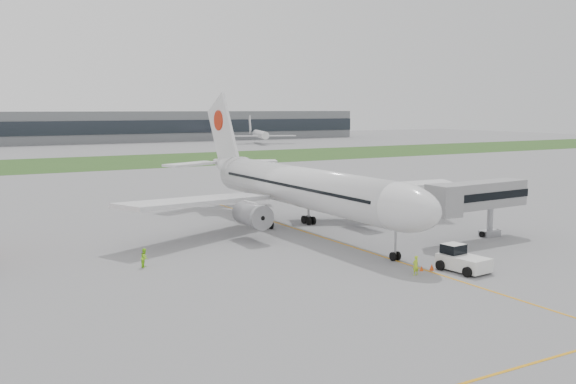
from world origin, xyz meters
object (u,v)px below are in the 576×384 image
ground_crew_near (416,265)px  jet_bridge (473,197)px  pushback_tug (461,259)px  airliner (296,185)px

ground_crew_near → jet_bridge: bearing=-155.0°
jet_bridge → ground_crew_near: (-16.17, -8.84, -4.26)m
pushback_tug → airliner: bearing=90.0°
pushback_tug → ground_crew_near: size_ratio=2.71×
airliner → ground_crew_near: bearing=-94.7°
airliner → jet_bridge: 21.71m
pushback_tug → ground_crew_near: bearing=164.4°
airliner → pushback_tug: airliner is taller
pushback_tug → ground_crew_near: (-4.89, 0.82, -0.20)m
airliner → jet_bridge: bearing=-49.5°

